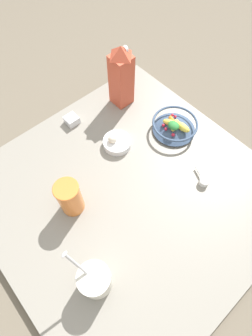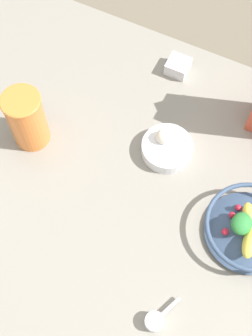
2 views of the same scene
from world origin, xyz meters
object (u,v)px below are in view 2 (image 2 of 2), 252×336
Objects in this scene: fruit_bowl at (249,228)px; drinking_cup at (27,119)px; garlic_bowl at (167,147)px; spice_jar at (178,67)px.

drinking_cup reaches higher than fruit_bowl.
fruit_bowl is 1.66× the size of garlic_bowl.
drinking_cup reaches higher than garlic_bowl.
drinking_cup is at bearing 109.13° from garlic_bowl.
spice_jar is 0.24m from garlic_bowl.
drinking_cup is 0.32m from garlic_bowl.
drinking_cup reaches higher than spice_jar.
fruit_bowl reaches higher than spice_jar.
spice_jar is at bearing -34.99° from drinking_cup.
fruit_bowl is at bearing -90.33° from drinking_cup.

